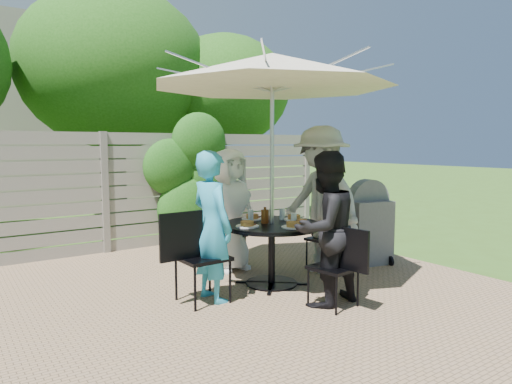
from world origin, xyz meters
TOP-DOWN VIEW (x-y plane):
  - backyard_envelope at (0.09, 10.29)m, footprint 60.00×60.00m
  - patio_table at (1.11, 0.29)m, footprint 1.22×1.22m
  - umbrella at (1.11, 0.29)m, footprint 2.96×2.96m
  - chair_back at (1.04, 1.25)m, footprint 0.47×0.69m
  - person_back at (1.05, 1.11)m, footprint 0.82×0.57m
  - chair_left at (0.15, 0.21)m, footprint 0.72×0.49m
  - person_left at (0.29, 0.22)m, footprint 0.43×0.61m
  - chair_front at (1.19, -0.67)m, footprint 0.46×0.64m
  - person_front at (1.18, -0.54)m, footprint 0.82×0.66m
  - chair_right at (2.08, 0.36)m, footprint 0.66×0.49m
  - person_right at (1.94, 0.35)m, footprint 0.79×1.27m
  - plate_back at (1.09, 0.65)m, footprint 0.26×0.26m
  - plate_left at (0.76, 0.26)m, footprint 0.26×0.26m
  - plate_front at (1.14, -0.07)m, footprint 0.26×0.26m
  - plate_right at (1.47, 0.31)m, footprint 0.26×0.26m
  - plate_extra at (1.32, 0.00)m, footprint 0.24×0.24m
  - glass_back at (0.99, 0.54)m, footprint 0.07×0.07m
  - glass_front at (1.24, 0.04)m, footprint 0.07×0.07m
  - glass_right at (1.37, 0.41)m, footprint 0.07×0.07m
  - syrup_jug at (1.05, 0.33)m, footprint 0.09×0.09m
  - coffee_cup at (1.20, 0.51)m, footprint 0.08×0.08m
  - bbq_grill at (2.78, 0.32)m, footprint 0.66×0.56m

SIDE VIEW (x-z plane):
  - chair_front at x=1.19m, z-range -0.17..0.68m
  - chair_right at x=2.08m, z-range -0.17..0.70m
  - chair_back at x=1.04m, z-range -0.19..0.76m
  - chair_left at x=0.15m, z-range -0.20..0.79m
  - patio_table at x=1.11m, z-range 0.15..0.89m
  - bbq_grill at x=2.78m, z-range -0.05..1.13m
  - plate_back at x=1.09m, z-range 0.74..0.80m
  - plate_left at x=0.76m, z-range 0.74..0.80m
  - plate_front at x=1.14m, z-range 0.74..0.80m
  - plate_right at x=1.47m, z-range 0.74..0.80m
  - plate_extra at x=1.32m, z-range 0.74..0.80m
  - person_front at x=1.18m, z-range 0.00..1.59m
  - person_left at x=0.29m, z-range 0.00..1.60m
  - person_back at x=1.05m, z-range 0.00..1.61m
  - coffee_cup at x=1.20m, z-range 0.74..0.86m
  - glass_back at x=0.99m, z-range 0.74..0.88m
  - glass_front at x=1.24m, z-range 0.74..0.88m
  - glass_right at x=1.37m, z-range 0.74..0.88m
  - syrup_jug at x=1.05m, z-range 0.74..0.90m
  - person_right at x=1.94m, z-range 0.00..1.89m
  - umbrella at x=1.11m, z-range 1.14..3.82m
  - backyard_envelope at x=0.09m, z-range 0.11..5.11m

